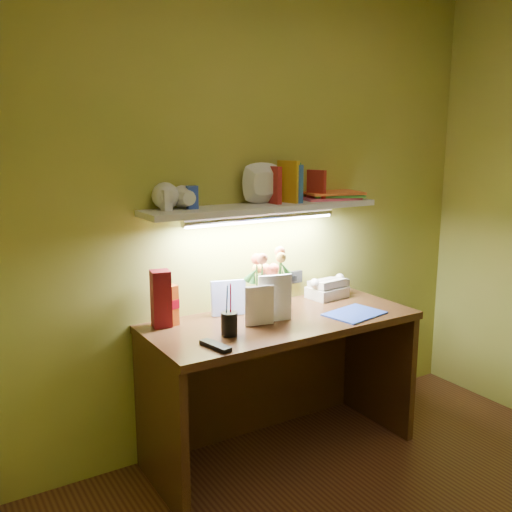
% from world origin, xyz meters
% --- Properties ---
extents(desk, '(1.40, 0.60, 0.75)m').
position_xyz_m(desk, '(0.00, 1.20, 0.38)').
color(desk, '#391D0F').
rests_on(desk, ground).
extents(flower_bouquet, '(0.26, 0.26, 0.33)m').
position_xyz_m(flower_bouquet, '(0.01, 1.34, 0.91)').
color(flower_bouquet, '#0D0D3E').
rests_on(flower_bouquet, desk).
extents(telephone, '(0.22, 0.18, 0.13)m').
position_xyz_m(telephone, '(0.44, 1.38, 0.81)').
color(telephone, beige).
rests_on(telephone, desk).
extents(desk_clock, '(0.09, 0.05, 0.09)m').
position_xyz_m(desk_clock, '(0.55, 1.39, 0.80)').
color(desk_clock, '#B4B3B8').
rests_on(desk_clock, desk).
extents(whisky_bottle, '(0.08, 0.08, 0.26)m').
position_xyz_m(whisky_bottle, '(-0.53, 1.40, 0.88)').
color(whisky_bottle, '#C54C12').
rests_on(whisky_bottle, desk).
extents(whisky_box, '(0.10, 0.10, 0.28)m').
position_xyz_m(whisky_box, '(-0.57, 1.41, 0.89)').
color(whisky_box, '#5B0C12').
rests_on(whisky_box, desk).
extents(pen_cup, '(0.09, 0.09, 0.19)m').
position_xyz_m(pen_cup, '(-0.35, 1.12, 0.84)').
color(pen_cup, black).
rests_on(pen_cup, desk).
extents(art_card, '(0.18, 0.08, 0.18)m').
position_xyz_m(art_card, '(-0.20, 1.40, 0.84)').
color(art_card, white).
rests_on(art_card, desk).
extents(tv_remote, '(0.08, 0.18, 0.02)m').
position_xyz_m(tv_remote, '(-0.48, 1.01, 0.76)').
color(tv_remote, black).
rests_on(tv_remote, desk).
extents(blue_folder, '(0.33, 0.27, 0.01)m').
position_xyz_m(blue_folder, '(0.36, 1.06, 0.75)').
color(blue_folder, blue).
rests_on(blue_folder, desk).
extents(desk_book_a, '(0.15, 0.06, 0.20)m').
position_xyz_m(desk_book_a, '(-0.23, 1.18, 0.85)').
color(desk_book_a, silver).
rests_on(desk_book_a, desk).
extents(desk_book_b, '(0.17, 0.06, 0.24)m').
position_xyz_m(desk_book_b, '(-0.14, 1.20, 0.87)').
color(desk_book_b, silver).
rests_on(desk_book_b, desk).
extents(wall_shelf, '(1.32, 0.32, 0.25)m').
position_xyz_m(wall_shelf, '(0.01, 1.38, 1.34)').
color(wall_shelf, silver).
rests_on(wall_shelf, ground).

